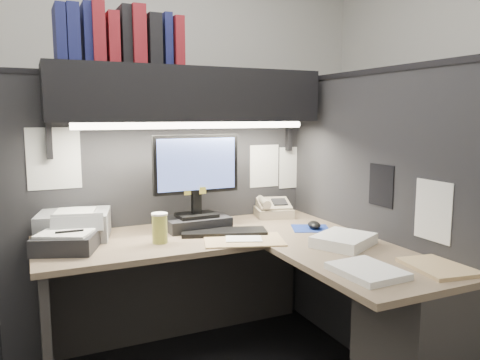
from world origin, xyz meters
The scene contains 20 objects.
wall_back centered at (0.00, 1.50, 1.35)m, with size 3.50×0.04×2.70m, color beige.
partition_back centered at (0.03, 0.93, 0.80)m, with size 1.90×0.06×1.60m, color black.
partition_right centered at (0.98, 0.18, 0.80)m, with size 0.06×1.50×1.60m, color black.
desk centered at (0.43, 0.00, 0.44)m, with size 1.70×1.53×0.73m.
overhead_shelf centered at (0.12, 0.75, 1.50)m, with size 1.55×0.34×0.30m, color black.
task_light_tube centered at (0.12, 0.61, 1.33)m, with size 0.04×0.04×1.32m, color white.
monitor centered at (0.14, 0.67, 0.95)m, with size 0.51×0.23×0.55m.
keyboard centered at (0.24, 0.49, 0.74)m, with size 0.47×0.16×0.02m, color black.
mousepad centered at (0.74, 0.39, 0.73)m, with size 0.21×0.19×0.00m, color navy.
mouse centered at (0.76, 0.38, 0.75)m, with size 0.07×0.11×0.04m, color black.
telephone centered at (0.71, 0.79, 0.78)m, with size 0.23×0.24×0.09m, color tan.
coffee_cup centered at (-0.13, 0.46, 0.80)m, with size 0.08×0.08×0.15m, color #CCBE51.
printer centered at (-0.52, 0.75, 0.80)m, with size 0.36×0.31×0.14m, color gray.
notebook_stack centered at (-0.59, 0.51, 0.77)m, with size 0.28×0.23×0.08m, color black.
open_folder centered at (0.28, 0.32, 0.73)m, with size 0.41×0.27×0.01m, color tan.
paper_stack_a centered at (0.70, 0.02, 0.76)m, with size 0.29×0.24×0.06m, color white.
paper_stack_b centered at (0.52, -0.37, 0.74)m, with size 0.23×0.29×0.03m, color white.
manila_stack centered at (0.85, -0.44, 0.74)m, with size 0.23×0.29×0.02m, color tan.
binder_row centered at (-0.26, 0.75, 1.79)m, with size 0.65×0.26×0.31m.
pinned_papers centered at (0.42, 0.56, 1.05)m, with size 1.76×1.31×0.51m.
Camera 1 is at (-0.73, -1.85, 1.38)m, focal length 35.00 mm.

